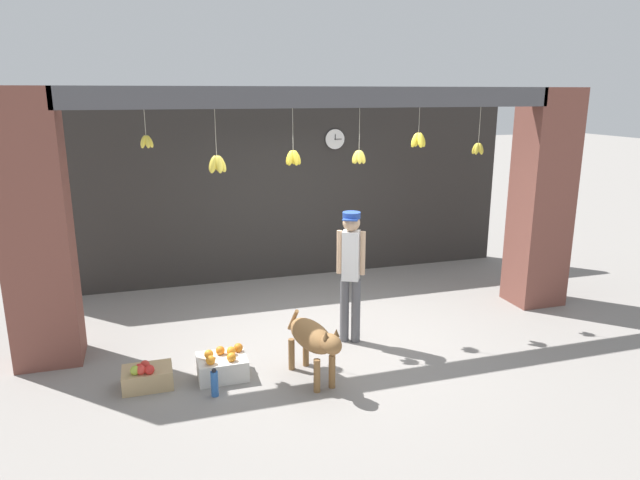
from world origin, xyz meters
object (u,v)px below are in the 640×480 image
object	(u,v)px
fruit_crate_apples	(147,376)
wall_clock	(335,139)
shopkeeper	(351,267)
water_bottle	(215,383)
dog	(313,339)
fruit_crate_oranges	(222,365)

from	to	relation	value
fruit_crate_apples	wall_clock	size ratio (longest dim) A/B	1.50
shopkeeper	water_bottle	world-z (taller)	shopkeeper
dog	wall_clock	xyz separation A→B (m)	(1.40, 3.52, 1.77)
shopkeeper	fruit_crate_oranges	world-z (taller)	shopkeeper
shopkeeper	fruit_crate_apples	size ratio (longest dim) A/B	3.21
fruit_crate_oranges	shopkeeper	bearing A→B (deg)	15.68
dog	fruit_crate_oranges	distance (m)	1.05
water_bottle	fruit_crate_apples	bearing A→B (deg)	149.25
water_bottle	fruit_crate_oranges	bearing A→B (deg)	71.56
fruit_crate_apples	water_bottle	bearing A→B (deg)	-30.75
dog	fruit_crate_apples	distance (m)	1.77
shopkeeper	fruit_crate_apples	world-z (taller)	shopkeeper
water_bottle	shopkeeper	bearing A→B (deg)	25.59
shopkeeper	water_bottle	xyz separation A→B (m)	(-1.76, -0.84, -0.82)
dog	water_bottle	bearing A→B (deg)	-101.64
dog	fruit_crate_apples	world-z (taller)	dog
dog	water_bottle	world-z (taller)	dog
fruit_crate_apples	water_bottle	size ratio (longest dim) A/B	1.72
shopkeeper	wall_clock	world-z (taller)	wall_clock
dog	fruit_crate_oranges	xyz separation A→B (m)	(-0.92, 0.36, -0.35)
dog	shopkeeper	xyz separation A→B (m)	(0.71, 0.82, 0.48)
shopkeeper	fruit_crate_apples	xyz separation A→B (m)	(-2.41, -0.45, -0.84)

